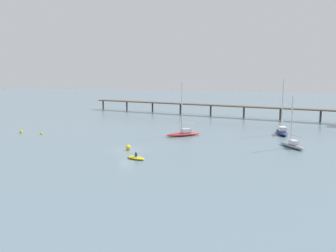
# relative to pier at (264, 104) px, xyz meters

# --- Properties ---
(ground_plane) EXTENTS (400.00, 400.00, 0.00)m
(ground_plane) POSITION_rel_pier_xyz_m (-15.48, -50.86, -4.09)
(ground_plane) COLOR slate
(pier) EXTENTS (81.91, 14.87, 8.05)m
(pier) POSITION_rel_pier_xyz_m (0.00, 0.00, 0.00)
(pier) COLOR brown
(pier) RESTS_ON ground_plane
(sailboat_navy) EXTENTS (3.66, 7.98, 11.19)m
(sailboat_navy) POSITION_rel_pier_xyz_m (6.77, -25.23, -3.36)
(sailboat_navy) COLOR navy
(sailboat_navy) RESTS_ON ground_plane
(sailboat_red) EXTENTS (6.49, 6.66, 10.62)m
(sailboat_red) POSITION_rel_pier_xyz_m (-11.28, -34.40, -3.43)
(sailboat_red) COLOR red
(sailboat_red) RESTS_ON ground_plane
(sailboat_gray) EXTENTS (5.03, 6.11, 8.73)m
(sailboat_gray) POSITION_rel_pier_xyz_m (9.52, -39.11, -3.47)
(sailboat_gray) COLOR gray
(sailboat_gray) RESTS_ON ground_plane
(dinghy_yellow) EXTENTS (3.47, 2.41, 1.14)m
(dinghy_yellow) POSITION_rel_pier_xyz_m (-11.17, -56.21, -3.89)
(dinghy_yellow) COLOR yellow
(dinghy_yellow) RESTS_ON ground_plane
(mooring_buoy_mid) EXTENTS (0.85, 0.85, 0.85)m
(mooring_buoy_mid) POSITION_rel_pier_xyz_m (-15.21, -50.83, -3.67)
(mooring_buoy_mid) COLOR yellow
(mooring_buoy_mid) RESTS_ON ground_plane
(mooring_buoy_inner) EXTENTS (0.62, 0.62, 0.62)m
(mooring_buoy_inner) POSITION_rel_pier_xyz_m (-44.17, -43.24, -3.78)
(mooring_buoy_inner) COLOR yellow
(mooring_buoy_inner) RESTS_ON ground_plane
(mooring_buoy_near) EXTENTS (0.51, 0.51, 0.51)m
(mooring_buoy_near) POSITION_rel_pier_xyz_m (-38.80, -43.40, -3.84)
(mooring_buoy_near) COLOR yellow
(mooring_buoy_near) RESTS_ON ground_plane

